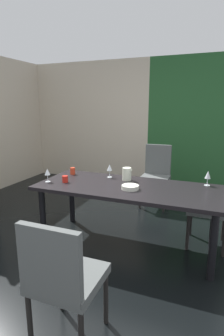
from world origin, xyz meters
TOP-DOWN VIEW (x-y plane):
  - ground_plane at (0.00, 0.00)m, footprint 5.27×5.50m
  - back_panel_interior at (-1.29, 2.70)m, footprint 2.70×0.10m
  - garden_window_panel at (1.35, 2.70)m, footprint 2.57×0.10m
  - dining_table at (0.47, 0.12)m, footprint 2.05×0.87m
  - chair_head_far at (0.49, 1.55)m, footprint 0.44×0.45m
  - chair_head_near at (0.49, -1.30)m, footprint 0.44×0.44m
  - chair_right_far at (1.41, 0.45)m, footprint 0.44×0.44m
  - wine_glass_west at (1.29, 0.47)m, footprint 0.07×0.07m
  - wine_glass_north at (-0.47, -0.06)m, footprint 0.07×0.07m
  - wine_glass_near_window at (0.14, 0.39)m, footprint 0.06×0.06m
  - serving_bowl_corner at (0.53, 0.02)m, footprint 0.19×0.19m
  - cup_rear at (-0.37, 0.36)m, footprint 0.06×0.06m
  - cup_near_shelf at (-0.27, -0.00)m, footprint 0.07×0.07m
  - pitcher_right at (0.38, 0.35)m, footprint 0.12×0.11m

SIDE VIEW (x-z plane):
  - ground_plane at x=0.00m, z-range -0.02..0.00m
  - chair_head_near at x=0.49m, z-range 0.06..0.98m
  - chair_head_far at x=0.49m, z-range 0.05..1.03m
  - chair_right_far at x=1.41m, z-range 0.05..1.04m
  - dining_table at x=0.47m, z-range 0.28..1.00m
  - serving_bowl_corner at x=0.53m, z-range 0.72..0.76m
  - cup_near_shelf at x=-0.27m, z-range 0.72..0.79m
  - cup_rear at x=-0.37m, z-range 0.72..0.80m
  - pitcher_right at x=0.38m, z-range 0.72..0.87m
  - wine_glass_north at x=-0.47m, z-range 0.75..0.91m
  - wine_glass_west at x=1.29m, z-range 0.75..0.92m
  - wine_glass_near_window at x=0.14m, z-range 0.75..0.92m
  - back_panel_interior at x=-1.29m, z-range 0.00..2.51m
  - garden_window_panel at x=1.35m, z-range 0.00..2.51m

